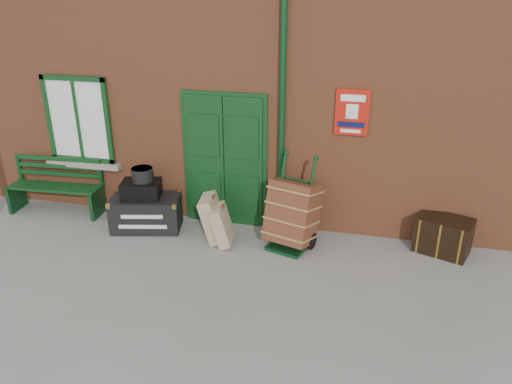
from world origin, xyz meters
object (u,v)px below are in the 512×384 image
(bench, at_px, (57,184))
(dark_trunk, at_px, (443,235))
(porter_trolley, at_px, (292,213))
(houdini_trunk, at_px, (146,213))

(bench, height_order, dark_trunk, bench)
(porter_trolley, bearing_deg, dark_trunk, 25.34)
(dark_trunk, bearing_deg, houdini_trunk, -155.71)
(bench, xyz_separation_m, dark_trunk, (6.58, 0.05, -0.23))
(houdini_trunk, relative_size, porter_trolley, 0.78)
(houdini_trunk, xyz_separation_m, porter_trolley, (2.47, -0.01, 0.27))
(bench, height_order, houdini_trunk, bench)
(bench, xyz_separation_m, houdini_trunk, (1.83, -0.27, -0.23))
(houdini_trunk, distance_m, porter_trolley, 2.48)
(houdini_trunk, bearing_deg, porter_trolley, -12.88)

